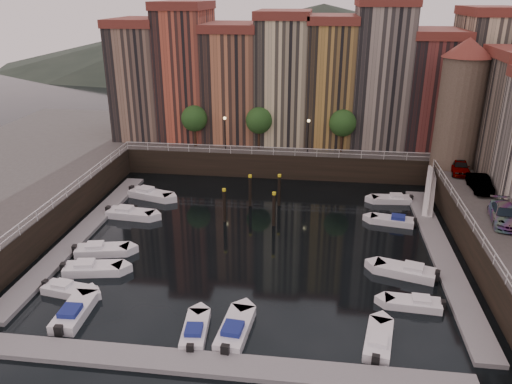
# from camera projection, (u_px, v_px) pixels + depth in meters

# --- Properties ---
(ground) EXTENTS (200.00, 200.00, 0.00)m
(ground) POSITION_uv_depth(u_px,v_px,m) (256.00, 239.00, 45.65)
(ground) COLOR black
(ground) RESTS_ON ground
(quay_far) EXTENTS (80.00, 20.00, 3.00)m
(quay_far) POSITION_uv_depth(u_px,v_px,m) (280.00, 144.00, 69.02)
(quay_far) COLOR black
(quay_far) RESTS_ON ground
(dock_left) EXTENTS (2.00, 28.00, 0.35)m
(dock_left) POSITION_uv_depth(u_px,v_px,m) (83.00, 232.00, 46.59)
(dock_left) COLOR gray
(dock_left) RESTS_ON ground
(dock_right) EXTENTS (2.00, 28.00, 0.35)m
(dock_right) POSITION_uv_depth(u_px,v_px,m) (442.00, 254.00, 42.74)
(dock_right) COLOR gray
(dock_right) RESTS_ON ground
(dock_near) EXTENTS (30.00, 2.00, 0.35)m
(dock_near) POSITION_uv_depth(u_px,v_px,m) (220.00, 365.00, 29.94)
(dock_near) COLOR gray
(dock_near) RESTS_ON ground
(mountains) EXTENTS (145.00, 100.00, 18.00)m
(mountains) POSITION_uv_depth(u_px,v_px,m) (311.00, 41.00, 143.71)
(mountains) COLOR #2D382D
(mountains) RESTS_ON ground
(far_terrace) EXTENTS (48.70, 10.30, 17.50)m
(far_terrace) POSITION_uv_depth(u_px,v_px,m) (306.00, 78.00, 62.80)
(far_terrace) COLOR #886A56
(far_terrace) RESTS_ON quay_far
(corner_tower) EXTENTS (5.20, 5.20, 13.80)m
(corner_tower) POSITION_uv_depth(u_px,v_px,m) (460.00, 102.00, 52.81)
(corner_tower) COLOR #6B5B4C
(corner_tower) RESTS_ON quay_right
(promenade_trees) EXTENTS (21.20, 3.20, 5.20)m
(promenade_trees) POSITION_uv_depth(u_px,v_px,m) (264.00, 121.00, 60.10)
(promenade_trees) COLOR black
(promenade_trees) RESTS_ON quay_far
(street_lamps) EXTENTS (10.36, 0.36, 4.18)m
(street_lamps) POSITION_uv_depth(u_px,v_px,m) (266.00, 129.00, 59.40)
(street_lamps) COLOR black
(street_lamps) RESTS_ON quay_far
(railings) EXTENTS (36.08, 34.04, 0.52)m
(railings) POSITION_uv_depth(u_px,v_px,m) (262.00, 182.00, 48.73)
(railings) COLOR white
(railings) RESTS_ON ground
(gangway) EXTENTS (2.78, 8.32, 3.73)m
(gangway) POSITION_uv_depth(u_px,v_px,m) (430.00, 189.00, 52.10)
(gangway) COLOR white
(gangway) RESTS_ON ground
(mooring_pilings) EXTENTS (5.31, 5.35, 3.78)m
(mooring_pilings) POSITION_uv_depth(u_px,v_px,m) (257.00, 199.00, 50.14)
(mooring_pilings) COLOR black
(mooring_pilings) RESTS_ON ground
(boat_left_0) EXTENTS (4.32, 2.14, 0.97)m
(boat_left_0) POSITION_uv_depth(u_px,v_px,m) (68.00, 290.00, 37.27)
(boat_left_0) COLOR white
(boat_left_0) RESTS_ON ground
(boat_left_1) EXTENTS (4.94, 2.52, 1.11)m
(boat_left_1) POSITION_uv_depth(u_px,v_px,m) (92.00, 269.00, 40.04)
(boat_left_1) COLOR white
(boat_left_1) RESTS_ON ground
(boat_left_2) EXTENTS (4.84, 2.61, 1.08)m
(boat_left_2) POSITION_uv_depth(u_px,v_px,m) (101.00, 250.00, 42.95)
(boat_left_2) COLOR white
(boat_left_2) RESTS_ON ground
(boat_left_3) EXTENTS (5.07, 2.20, 1.15)m
(boat_left_3) POSITION_uv_depth(u_px,v_px,m) (130.00, 214.00, 49.95)
(boat_left_3) COLOR white
(boat_left_3) RESTS_ON ground
(boat_left_4) EXTENTS (5.29, 3.18, 1.19)m
(boat_left_4) POSITION_uv_depth(u_px,v_px,m) (150.00, 194.00, 54.69)
(boat_left_4) COLOR white
(boat_left_4) RESTS_ON ground
(boat_right_1) EXTENTS (4.22, 1.78, 0.96)m
(boat_right_1) POSITION_uv_depth(u_px,v_px,m) (414.00, 303.00, 35.66)
(boat_right_1) COLOR white
(boat_right_1) RESTS_ON ground
(boat_right_2) EXTENTS (5.07, 3.04, 1.14)m
(boat_right_2) POSITION_uv_depth(u_px,v_px,m) (406.00, 271.00, 39.66)
(boat_right_2) COLOR white
(boat_right_2) RESTS_ON ground
(boat_right_3) EXTENTS (4.45, 2.25, 1.00)m
(boat_right_3) POSITION_uv_depth(u_px,v_px,m) (393.00, 221.00, 48.53)
(boat_right_3) COLOR white
(boat_right_3) RESTS_ON ground
(boat_right_4) EXTENTS (4.38, 1.89, 0.99)m
(boat_right_4) POSITION_uv_depth(u_px,v_px,m) (392.00, 199.00, 53.53)
(boat_right_4) COLOR white
(boat_right_4) RESTS_ON ground
(boat_near_0) EXTENTS (1.94, 4.92, 1.12)m
(boat_near_0) POSITION_uv_depth(u_px,v_px,m) (74.00, 312.00, 34.57)
(boat_near_0) COLOR white
(boat_near_0) RESTS_ON ground
(boat_near_1) EXTENTS (1.91, 4.34, 0.98)m
(boat_near_1) POSITION_uv_depth(u_px,v_px,m) (195.00, 331.00, 32.76)
(boat_near_1) COLOR white
(boat_near_1) RESTS_ON ground
(boat_near_2) EXTENTS (2.20, 5.00, 1.13)m
(boat_near_2) POSITION_uv_depth(u_px,v_px,m) (235.00, 330.00, 32.76)
(boat_near_2) COLOR white
(boat_near_2) RESTS_ON ground
(boat_near_3) EXTENTS (2.35, 4.56, 1.02)m
(boat_near_3) POSITION_uv_depth(u_px,v_px,m) (378.00, 341.00, 31.80)
(boat_near_3) COLOR white
(boat_near_3) RESTS_ON ground
(car_a) EXTENTS (2.24, 4.57, 1.50)m
(car_a) POSITION_uv_depth(u_px,v_px,m) (460.00, 167.00, 52.84)
(car_a) COLOR gray
(car_a) RESTS_ON quay_right
(car_b) EXTENTS (1.59, 4.49, 1.48)m
(car_b) POSITION_uv_depth(u_px,v_px,m) (480.00, 184.00, 48.22)
(car_b) COLOR gray
(car_b) RESTS_ON quay_right
(car_c) EXTENTS (2.80, 5.38, 1.49)m
(car_c) POSITION_uv_depth(u_px,v_px,m) (504.00, 215.00, 41.47)
(car_c) COLOR gray
(car_c) RESTS_ON quay_right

